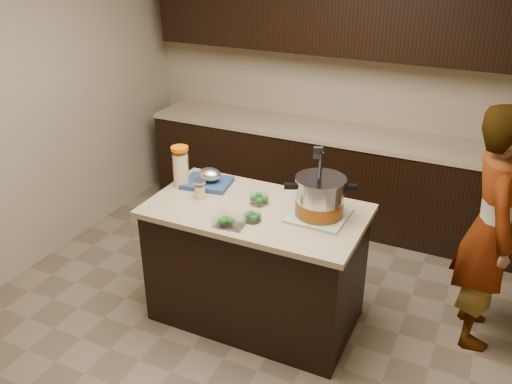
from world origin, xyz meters
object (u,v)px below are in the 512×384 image
island (256,264)px  stock_pot (320,199)px  person (491,229)px  lemonade_pitcher (181,168)px

island → stock_pot: 0.72m
island → person: 1.58m
stock_pot → lemonade_pitcher: 1.05m
stock_pot → person: (1.03, 0.43, -0.19)m
stock_pot → lemonade_pitcher: stock_pot is taller
island → stock_pot: size_ratio=3.13×
person → stock_pot: bearing=101.3°
island → lemonade_pitcher: (-0.63, 0.08, 0.59)m
lemonade_pitcher → island: bearing=-7.3°
lemonade_pitcher → person: 2.13m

